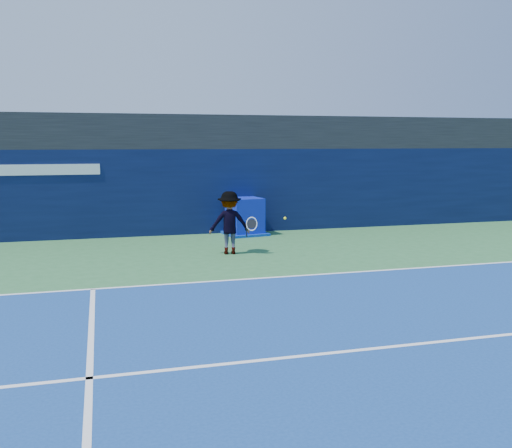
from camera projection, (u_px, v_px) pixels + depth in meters
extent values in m
plane|color=#2F6A38|center=(358.00, 310.00, 11.09)|extent=(80.00, 80.00, 0.00)
cube|color=white|center=(305.00, 275.00, 13.95)|extent=(24.00, 0.10, 0.01)
cube|color=white|center=(412.00, 345.00, 9.18)|extent=(24.00, 0.10, 0.01)
cube|color=black|center=(228.00, 133.00, 21.55)|extent=(36.00, 3.00, 1.20)
cube|color=#091236|center=(235.00, 190.00, 20.90)|extent=(36.00, 1.00, 3.00)
cube|color=white|center=(28.00, 170.00, 18.46)|extent=(4.50, 0.04, 0.35)
cube|color=#0C1AA8|center=(245.00, 216.00, 20.08)|extent=(1.25, 1.25, 1.30)
cube|color=#0B32A3|center=(245.00, 233.00, 20.16)|extent=(1.57, 1.57, 0.09)
imported|color=white|center=(230.00, 223.00, 16.59)|extent=(1.28, 0.86, 1.83)
cylinder|color=black|center=(247.00, 232.00, 16.51)|extent=(0.09, 0.16, 0.29)
torus|color=white|center=(252.00, 224.00, 16.46)|extent=(0.34, 0.19, 0.33)
cylinder|color=black|center=(252.00, 224.00, 16.46)|extent=(0.28, 0.15, 0.28)
sphere|color=#F4F91B|center=(285.00, 218.00, 16.04)|extent=(0.08, 0.08, 0.08)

